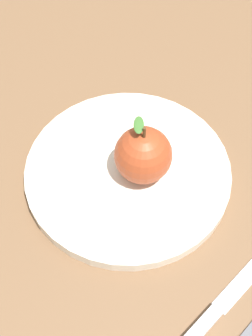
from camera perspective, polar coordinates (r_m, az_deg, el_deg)
The scene contains 4 objects.
ground_plane at distance 0.57m, azimuth 3.19°, elevation -4.21°, with size 2.40×2.40×0.00m, color brown.
dinner_plate at distance 0.58m, azimuth 0.00°, elevation -0.57°, with size 0.26×0.26×0.02m.
apple at distance 0.54m, azimuth 2.13°, elevation 1.62°, with size 0.07×0.07×0.09m.
knife at distance 0.52m, azimuth 11.71°, elevation -16.39°, with size 0.04×0.21×0.01m.
Camera 1 is at (-0.21, 0.20, 0.49)m, focal length 49.12 mm.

